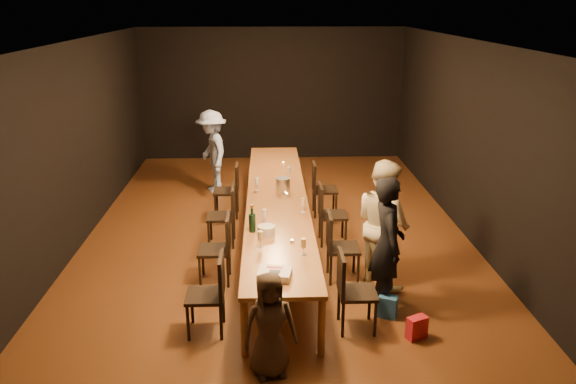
{
  "coord_description": "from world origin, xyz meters",
  "views": [
    {
      "loc": [
        -0.15,
        -7.94,
        3.56
      ],
      "look_at": [
        0.15,
        -0.49,
        1.0
      ],
      "focal_mm": 35.0,
      "sensor_mm": 36.0,
      "label": 1
    }
  ],
  "objects_px": {
    "man_blue": "(212,152)",
    "chair_right_3": "(325,189)",
    "chair_left_2": "(221,216)",
    "plate_stack": "(266,230)",
    "woman_birthday": "(387,244)",
    "chair_left_0": "(205,295)",
    "ice_bucket": "(283,185)",
    "birthday_cake": "(275,274)",
    "chair_left_1": "(214,249)",
    "child": "(270,325)",
    "chair_right_0": "(357,292)",
    "champagne_bottle": "(252,218)",
    "table": "(277,200)",
    "woman_tan": "(383,223)",
    "chair_left_3": "(226,190)",
    "chair_right_2": "(333,214)",
    "chair_right_1": "(343,247)"
  },
  "relations": [
    {
      "from": "chair_right_0",
      "to": "champagne_bottle",
      "type": "xyz_separation_m",
      "value": [
        -1.19,
        1.1,
        0.47
      ]
    },
    {
      "from": "chair_right_0",
      "to": "chair_left_3",
      "type": "relative_size",
      "value": 1.0
    },
    {
      "from": "chair_left_2",
      "to": "plate_stack",
      "type": "xyz_separation_m",
      "value": [
        0.69,
        -1.42,
        0.35
      ]
    },
    {
      "from": "chair_left_0",
      "to": "child",
      "type": "distance_m",
      "value": 1.06
    },
    {
      "from": "chair_right_3",
      "to": "champagne_bottle",
      "type": "distance_m",
      "value": 2.81
    },
    {
      "from": "chair_right_0",
      "to": "chair_left_0",
      "type": "relative_size",
      "value": 1.0
    },
    {
      "from": "plate_stack",
      "to": "chair_left_3",
      "type": "bearing_deg",
      "value": 104.68
    },
    {
      "from": "chair_left_3",
      "to": "ice_bucket",
      "type": "height_order",
      "value": "ice_bucket"
    },
    {
      "from": "chair_right_3",
      "to": "birthday_cake",
      "type": "xyz_separation_m",
      "value": [
        -0.93,
        -3.76,
        0.32
      ]
    },
    {
      "from": "man_blue",
      "to": "chair_right_3",
      "type": "bearing_deg",
      "value": 36.03
    },
    {
      "from": "chair_left_0",
      "to": "chair_left_2",
      "type": "xyz_separation_m",
      "value": [
        0.0,
        2.4,
        0.0
      ]
    },
    {
      "from": "chair_right_2",
      "to": "birthday_cake",
      "type": "height_order",
      "value": "chair_right_2"
    },
    {
      "from": "chair_left_3",
      "to": "woman_birthday",
      "type": "distance_m",
      "value": 3.8
    },
    {
      "from": "woman_tan",
      "to": "chair_right_1",
      "type": "bearing_deg",
      "value": 55.06
    },
    {
      "from": "champagne_bottle",
      "to": "chair_left_3",
      "type": "bearing_deg",
      "value": 101.48
    },
    {
      "from": "ice_bucket",
      "to": "birthday_cake",
      "type": "bearing_deg",
      "value": -93.54
    },
    {
      "from": "table",
      "to": "chair_right_3",
      "type": "bearing_deg",
      "value": 54.69
    },
    {
      "from": "table",
      "to": "woman_tan",
      "type": "xyz_separation_m",
      "value": [
        1.34,
        -1.29,
        0.14
      ]
    },
    {
      "from": "woman_tan",
      "to": "chair_right_2",
      "type": "bearing_deg",
      "value": -3.81
    },
    {
      "from": "man_blue",
      "to": "plate_stack",
      "type": "relative_size",
      "value": 7.3
    },
    {
      "from": "child",
      "to": "ice_bucket",
      "type": "height_order",
      "value": "child"
    },
    {
      "from": "chair_right_2",
      "to": "plate_stack",
      "type": "height_order",
      "value": "chair_right_2"
    },
    {
      "from": "chair_right_0",
      "to": "chair_right_1",
      "type": "xyz_separation_m",
      "value": [
        0.0,
        1.2,
        0.0
      ]
    },
    {
      "from": "chair_right_1",
      "to": "chair_left_0",
      "type": "height_order",
      "value": "same"
    },
    {
      "from": "chair_right_2",
      "to": "chair_left_2",
      "type": "distance_m",
      "value": 1.7
    },
    {
      "from": "chair_left_0",
      "to": "man_blue",
      "type": "bearing_deg",
      "value": 3.97
    },
    {
      "from": "chair_right_3",
      "to": "man_blue",
      "type": "distance_m",
      "value": 2.48
    },
    {
      "from": "chair_right_0",
      "to": "chair_left_0",
      "type": "height_order",
      "value": "same"
    },
    {
      "from": "chair_left_3",
      "to": "man_blue",
      "type": "height_order",
      "value": "man_blue"
    },
    {
      "from": "child",
      "to": "ice_bucket",
      "type": "relative_size",
      "value": 4.59
    },
    {
      "from": "chair_left_2",
      "to": "birthday_cake",
      "type": "bearing_deg",
      "value": -163.22
    },
    {
      "from": "chair_right_3",
      "to": "table",
      "type": "bearing_deg",
      "value": -35.31
    },
    {
      "from": "woman_birthday",
      "to": "chair_left_0",
      "type": "bearing_deg",
      "value": 100.69
    },
    {
      "from": "chair_left_0",
      "to": "birthday_cake",
      "type": "xyz_separation_m",
      "value": [
        0.77,
        -0.16,
        0.32
      ]
    },
    {
      "from": "table",
      "to": "chair_left_2",
      "type": "relative_size",
      "value": 6.45
    },
    {
      "from": "table",
      "to": "woman_tan",
      "type": "height_order",
      "value": "woman_tan"
    },
    {
      "from": "plate_stack",
      "to": "woman_birthday",
      "type": "bearing_deg",
      "value": -19.92
    },
    {
      "from": "woman_tan",
      "to": "champagne_bottle",
      "type": "bearing_deg",
      "value": 65.77
    },
    {
      "from": "chair_left_3",
      "to": "woman_birthday",
      "type": "relative_size",
      "value": 0.56
    },
    {
      "from": "chair_left_2",
      "to": "plate_stack",
      "type": "relative_size",
      "value": 4.26
    },
    {
      "from": "table",
      "to": "birthday_cake",
      "type": "bearing_deg",
      "value": -91.72
    },
    {
      "from": "chair_right_2",
      "to": "champagne_bottle",
      "type": "xyz_separation_m",
      "value": [
        -1.19,
        -1.3,
        0.47
      ]
    },
    {
      "from": "chair_left_2",
      "to": "ice_bucket",
      "type": "relative_size",
      "value": 3.88
    },
    {
      "from": "woman_tan",
      "to": "woman_birthday",
      "type": "bearing_deg",
      "value": 148.14
    },
    {
      "from": "chair_right_3",
      "to": "child",
      "type": "relative_size",
      "value": 0.85
    },
    {
      "from": "woman_birthday",
      "to": "man_blue",
      "type": "relative_size",
      "value": 1.04
    },
    {
      "from": "chair_left_1",
      "to": "birthday_cake",
      "type": "distance_m",
      "value": 1.6
    },
    {
      "from": "woman_tan",
      "to": "plate_stack",
      "type": "height_order",
      "value": "woman_tan"
    },
    {
      "from": "chair_right_2",
      "to": "chair_left_3",
      "type": "xyz_separation_m",
      "value": [
        -1.7,
        1.2,
        0.0
      ]
    },
    {
      "from": "chair_right_1",
      "to": "birthday_cake",
      "type": "height_order",
      "value": "chair_right_1"
    }
  ]
}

